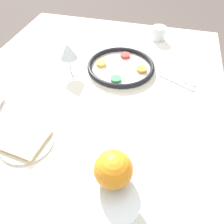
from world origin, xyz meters
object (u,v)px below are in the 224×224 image
object	(u,v)px
wine_glass	(68,52)
orange_fruit	(113,169)
cup_near	(158,33)
seder_plate	(121,67)
fruit_stand	(95,191)
bread_plate	(27,141)

from	to	relation	value
wine_glass	orange_fruit	world-z (taller)	orange_fruit
orange_fruit	cup_near	world-z (taller)	orange_fruit
seder_plate	wine_glass	xyz separation A→B (m)	(0.08, -0.21, 0.09)
orange_fruit	cup_near	xyz separation A→B (m)	(-0.90, 0.02, -0.12)
seder_plate	fruit_stand	size ratio (longest dim) A/B	1.36
orange_fruit	bread_plate	distance (m)	0.37
orange_fruit	bread_plate	bearing A→B (deg)	-108.42
wine_glass	bread_plate	bearing A→B (deg)	-0.03
wine_glass	fruit_stand	distance (m)	0.60
seder_plate	cup_near	distance (m)	0.35
fruit_stand	bread_plate	bearing A→B (deg)	-115.85
seder_plate	wine_glass	world-z (taller)	wine_glass
fruit_stand	orange_fruit	distance (m)	0.08
fruit_stand	bread_plate	distance (m)	0.32
bread_plate	cup_near	bearing A→B (deg)	156.61
wine_glass	fruit_stand	bearing A→B (deg)	28.19
seder_plate	wine_glass	size ratio (longest dim) A/B	2.10
orange_fruit	bread_plate	xyz separation A→B (m)	(-0.11, -0.32, -0.15)
wine_glass	bread_plate	xyz separation A→B (m)	(0.39, -0.00, -0.10)
seder_plate	orange_fruit	bearing A→B (deg)	10.78
fruit_stand	cup_near	bearing A→B (deg)	176.36
wine_glass	orange_fruit	xyz separation A→B (m)	(0.50, 0.32, 0.05)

